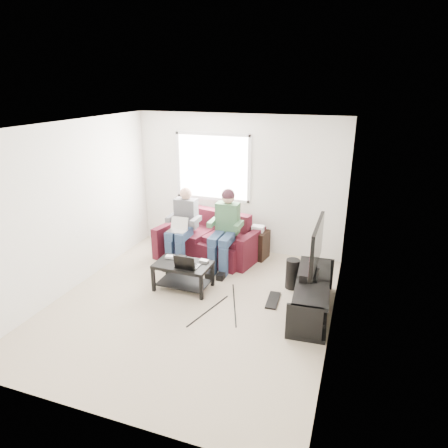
# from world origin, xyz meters

# --- Properties ---
(floor) EXTENTS (4.50, 4.50, 0.00)m
(floor) POSITION_xyz_m (0.00, 0.00, 0.00)
(floor) COLOR #C1A996
(floor) RESTS_ON ground
(ceiling) EXTENTS (4.50, 4.50, 0.00)m
(ceiling) POSITION_xyz_m (0.00, 0.00, 2.60)
(ceiling) COLOR white
(ceiling) RESTS_ON wall_back
(wall_back) EXTENTS (4.50, 0.00, 4.50)m
(wall_back) POSITION_xyz_m (0.00, 2.25, 1.30)
(wall_back) COLOR silver
(wall_back) RESTS_ON floor
(wall_front) EXTENTS (4.50, 0.00, 4.50)m
(wall_front) POSITION_xyz_m (0.00, -2.25, 1.30)
(wall_front) COLOR silver
(wall_front) RESTS_ON floor
(wall_left) EXTENTS (0.00, 4.50, 4.50)m
(wall_left) POSITION_xyz_m (-2.00, 0.00, 1.30)
(wall_left) COLOR silver
(wall_left) RESTS_ON floor
(wall_right) EXTENTS (0.00, 4.50, 4.50)m
(wall_right) POSITION_xyz_m (2.00, 0.00, 1.30)
(wall_right) COLOR silver
(wall_right) RESTS_ON floor
(window) EXTENTS (1.48, 0.04, 1.28)m
(window) POSITION_xyz_m (-0.50, 2.23, 1.60)
(window) COLOR white
(window) RESTS_ON wall_back
(sofa) EXTENTS (1.96, 1.14, 0.84)m
(sofa) POSITION_xyz_m (-0.36, 1.69, 0.31)
(sofa) COLOR #471118
(sofa) RESTS_ON floor
(person_left) EXTENTS (0.40, 0.70, 1.35)m
(person_left) POSITION_xyz_m (-0.76, 1.38, 0.74)
(person_left) COLOR navy
(person_left) RESTS_ON sofa
(person_right) EXTENTS (0.40, 0.71, 1.39)m
(person_right) POSITION_xyz_m (0.04, 1.40, 0.80)
(person_right) COLOR navy
(person_right) RESTS_ON sofa
(laptop_silver) EXTENTS (0.38, 0.33, 0.24)m
(laptop_silver) POSITION_xyz_m (-0.76, 1.16, 0.72)
(laptop_silver) COLOR silver
(laptop_silver) RESTS_ON person_left
(coffee_table) EXTENTS (0.88, 0.55, 0.44)m
(coffee_table) POSITION_xyz_m (-0.32, 0.40, 0.32)
(coffee_table) COLOR black
(coffee_table) RESTS_ON floor
(laptop_black) EXTENTS (0.34, 0.25, 0.24)m
(laptop_black) POSITION_xyz_m (-0.20, 0.32, 0.56)
(laptop_black) COLOR black
(laptop_black) RESTS_ON coffee_table
(controller_a) EXTENTS (0.15, 0.11, 0.04)m
(controller_a) POSITION_xyz_m (-0.60, 0.52, 0.46)
(controller_a) COLOR silver
(controller_a) RESTS_ON coffee_table
(controller_b) EXTENTS (0.15, 0.10, 0.04)m
(controller_b) POSITION_xyz_m (-0.42, 0.58, 0.46)
(controller_b) COLOR black
(controller_b) RESTS_ON coffee_table
(controller_c) EXTENTS (0.14, 0.10, 0.04)m
(controller_c) POSITION_xyz_m (-0.02, 0.55, 0.46)
(controller_c) COLOR gray
(controller_c) RESTS_ON coffee_table
(tv_stand) EXTENTS (0.57, 1.57, 0.51)m
(tv_stand) POSITION_xyz_m (1.70, 0.39, 0.23)
(tv_stand) COLOR black
(tv_stand) RESTS_ON floor
(tv) EXTENTS (0.12, 1.10, 0.81)m
(tv) POSITION_xyz_m (1.70, 0.49, 0.97)
(tv) COLOR black
(tv) RESTS_ON tv_stand
(soundbar) EXTENTS (0.12, 0.50, 0.10)m
(soundbar) POSITION_xyz_m (1.58, 0.49, 0.56)
(soundbar) COLOR black
(soundbar) RESTS_ON tv_stand
(drink_cup) EXTENTS (0.08, 0.08, 0.12)m
(drink_cup) POSITION_xyz_m (1.65, 1.02, 0.57)
(drink_cup) COLOR #A07244
(drink_cup) RESTS_ON tv_stand
(console_white) EXTENTS (0.30, 0.22, 0.06)m
(console_white) POSITION_xyz_m (1.70, -0.01, 0.30)
(console_white) COLOR silver
(console_white) RESTS_ON tv_stand
(console_grey) EXTENTS (0.34, 0.26, 0.08)m
(console_grey) POSITION_xyz_m (1.70, 0.69, 0.31)
(console_grey) COLOR gray
(console_grey) RESTS_ON tv_stand
(console_black) EXTENTS (0.38, 0.30, 0.07)m
(console_black) POSITION_xyz_m (1.70, 0.34, 0.31)
(console_black) COLOR black
(console_black) RESTS_ON tv_stand
(subwoofer) EXTENTS (0.22, 0.22, 0.49)m
(subwoofer) POSITION_xyz_m (1.31, 0.99, 0.24)
(subwoofer) COLOR black
(subwoofer) RESTS_ON floor
(keyboard_floor) EXTENTS (0.20, 0.51, 0.03)m
(keyboard_floor) POSITION_xyz_m (1.12, 0.48, 0.01)
(keyboard_floor) COLOR black
(keyboard_floor) RESTS_ON floor
(end_table) EXTENTS (0.36, 0.36, 0.63)m
(end_table) POSITION_xyz_m (0.49, 1.94, 0.28)
(end_table) COLOR black
(end_table) RESTS_ON floor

